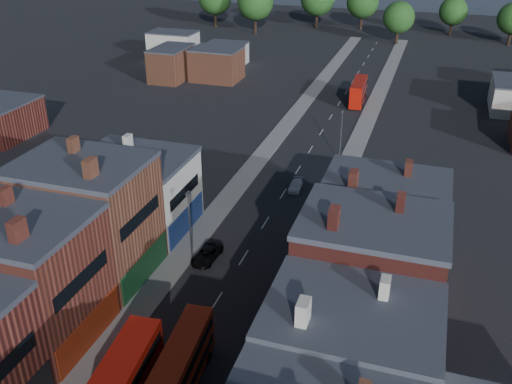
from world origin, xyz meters
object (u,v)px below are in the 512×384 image
Objects in this scene: bus_2 at (358,91)px; car_2 at (207,254)px; car_3 at (296,185)px; bus_1 at (182,365)px.

bus_2 is 2.18× the size of car_2.
bus_2 reaches higher than car_3.
car_2 is at bearing 101.41° from bus_1.
car_2 is 1.22× the size of car_3.
bus_1 is at bearing -70.16° from car_2.
bus_2 is 59.37m from car_2.
car_3 is at bearing 79.35° from car_2.
car_2 reaches higher than car_3.
bus_1 is 76.39m from bus_2.
car_2 is 19.99m from car_3.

